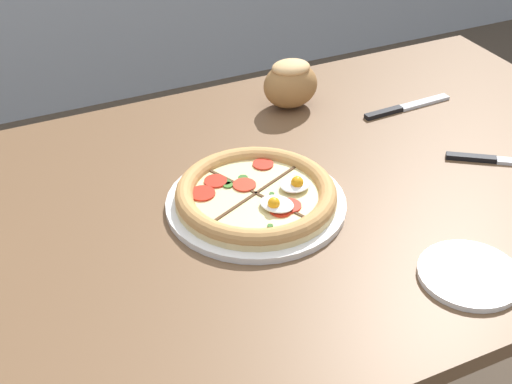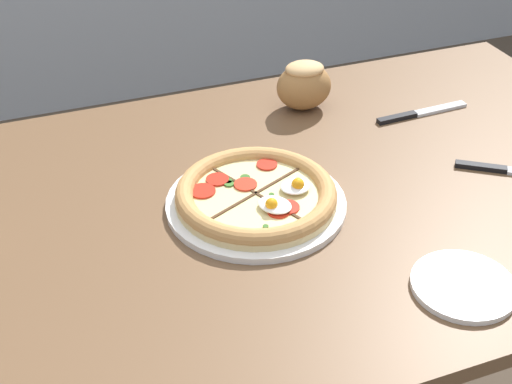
{
  "view_description": "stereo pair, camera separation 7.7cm",
  "coord_description": "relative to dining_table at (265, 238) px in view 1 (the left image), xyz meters",
  "views": [
    {
      "loc": [
        -0.45,
        -0.91,
        1.45
      ],
      "look_at": [
        -0.02,
        -0.01,
        0.76
      ],
      "focal_mm": 50.0,
      "sensor_mm": 36.0,
      "label": 1
    },
    {
      "loc": [
        -0.38,
        -0.94,
        1.45
      ],
      "look_at": [
        -0.02,
        -0.01,
        0.76
      ],
      "focal_mm": 50.0,
      "sensor_mm": 36.0,
      "label": 2
    }
  ],
  "objects": [
    {
      "name": "side_saucer",
      "position": [
        0.19,
        -0.31,
        0.09
      ],
      "size": [
        0.16,
        0.16,
        0.01
      ],
      "color": "white",
      "rests_on": "dining_table"
    },
    {
      "name": "bread_piece_near",
      "position": [
        0.2,
        0.29,
        0.14
      ],
      "size": [
        0.13,
        0.1,
        0.11
      ],
      "rotation": [
        0.0,
        0.0,
        3.02
      ],
      "color": "#A3703D",
      "rests_on": "dining_table"
    },
    {
      "name": "pizza",
      "position": [
        -0.02,
        -0.01,
        0.11
      ],
      "size": [
        0.31,
        0.31,
        0.05
      ],
      "color": "white",
      "rests_on": "dining_table"
    },
    {
      "name": "dining_table",
      "position": [
        0.0,
        0.0,
        0.0
      ],
      "size": [
        1.56,
        0.89,
        0.73
      ],
      "color": "brown",
      "rests_on": "ground_plane"
    },
    {
      "name": "knife_main",
      "position": [
        0.46,
        -0.08,
        0.09
      ],
      "size": [
        0.19,
        0.14,
        0.01
      ],
      "rotation": [
        0.0,
        0.0,
        -0.6
      ],
      "color": "silver",
      "rests_on": "dining_table"
    },
    {
      "name": "knife_spare",
      "position": [
        0.42,
        0.17,
        0.09
      ],
      "size": [
        0.21,
        0.03,
        0.01
      ],
      "rotation": [
        0.0,
        0.0,
        0.04
      ],
      "color": "silver",
      "rests_on": "dining_table"
    }
  ]
}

